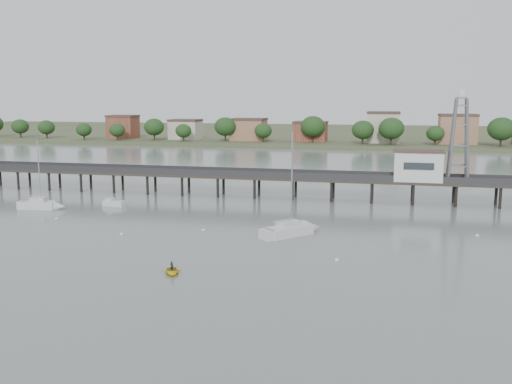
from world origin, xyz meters
TOP-DOWN VIEW (x-y plane):
  - ground_plane at (0.00, 0.00)m, footprint 500.00×500.00m
  - pier at (0.00, 60.00)m, footprint 150.00×5.00m
  - pier_building at (25.00, 60.00)m, footprint 8.40×5.40m
  - lattice_tower at (31.50, 60.00)m, footprint 3.20×3.20m
  - sailboat_c at (8.30, 32.94)m, footprint 7.75×8.42m
  - sailboat_b at (-34.93, 40.84)m, footprint 7.37×3.14m
  - white_tender at (-25.22, 46.03)m, footprint 3.90×1.99m
  - yellow_dinghy at (-1.72, 12.60)m, footprint 2.19×1.41m
  - dinghy_occupant at (-1.72, 12.60)m, footprint 0.53×1.14m
  - mooring_buoys at (7.95, 29.91)m, footprint 78.49×16.32m
  - far_shore at (0.36, 239.58)m, footprint 500.00×170.00m

SIDE VIEW (x-z plane):
  - ground_plane at x=0.00m, z-range 0.00..0.00m
  - yellow_dinghy at x=-1.72m, z-range -1.49..1.49m
  - dinghy_occupant at x=-1.72m, z-range -0.13..0.13m
  - mooring_buoys at x=7.95m, z-range -0.12..0.28m
  - white_tender at x=-25.22m, z-range -0.28..1.18m
  - sailboat_c at x=8.30m, z-range -6.67..7.94m
  - sailboat_b at x=-34.93m, z-range -5.30..6.60m
  - far_shore at x=0.36m, z-range -4.25..6.15m
  - pier at x=0.00m, z-range 1.04..6.54m
  - pier_building at x=25.00m, z-range 4.02..9.32m
  - lattice_tower at x=31.50m, z-range 3.35..18.85m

